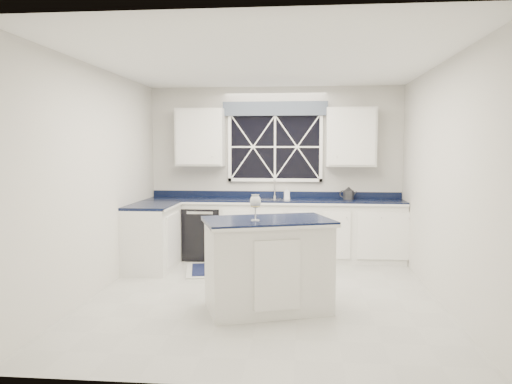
# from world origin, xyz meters

# --- Properties ---
(ground) EXTENTS (4.50, 4.50, 0.00)m
(ground) POSITION_xyz_m (0.00, 0.00, 0.00)
(ground) COLOR #A3A39F
(ground) RESTS_ON ground
(back_wall) EXTENTS (4.00, 0.10, 2.70)m
(back_wall) POSITION_xyz_m (0.00, 2.25, 1.35)
(back_wall) COLOR beige
(back_wall) RESTS_ON ground
(base_cabinets) EXTENTS (3.99, 1.60, 0.90)m
(base_cabinets) POSITION_xyz_m (-0.33, 1.78, 0.45)
(base_cabinets) COLOR silver
(base_cabinets) RESTS_ON ground
(countertop) EXTENTS (3.98, 0.64, 0.04)m
(countertop) POSITION_xyz_m (0.00, 1.95, 0.92)
(countertop) COLOR black
(countertop) RESTS_ON base_cabinets
(dishwasher) EXTENTS (0.60, 0.58, 0.82)m
(dishwasher) POSITION_xyz_m (-1.10, 1.95, 0.41)
(dishwasher) COLOR black
(dishwasher) RESTS_ON ground
(window) EXTENTS (1.65, 0.09, 1.26)m
(window) POSITION_xyz_m (0.00, 2.20, 1.83)
(window) COLOR black
(window) RESTS_ON ground
(upper_cabinets) EXTENTS (3.10, 0.34, 0.90)m
(upper_cabinets) POSITION_xyz_m (0.00, 2.08, 1.90)
(upper_cabinets) COLOR silver
(upper_cabinets) RESTS_ON ground
(faucet) EXTENTS (0.05, 0.20, 0.30)m
(faucet) POSITION_xyz_m (0.00, 2.14, 1.10)
(faucet) COLOR silver
(faucet) RESTS_ON countertop
(island) EXTENTS (1.51, 1.18, 0.99)m
(island) POSITION_xyz_m (0.08, -0.49, 0.50)
(island) COLOR silver
(island) RESTS_ON ground
(rug) EXTENTS (1.62, 1.18, 0.02)m
(rug) POSITION_xyz_m (-0.47, 1.22, 0.01)
(rug) COLOR #A3A39F
(rug) RESTS_ON ground
(kettle) EXTENTS (0.26, 0.22, 0.20)m
(kettle) POSITION_xyz_m (1.15, 2.08, 1.03)
(kettle) COLOR #323234
(kettle) RESTS_ON countertop
(wine_glass) EXTENTS (0.12, 0.12, 0.27)m
(wine_glass) POSITION_xyz_m (-0.04, -0.62, 1.18)
(wine_glass) COLOR silver
(wine_glass) RESTS_ON island
(soap_bottle) EXTENTS (0.09, 0.10, 0.18)m
(soap_bottle) POSITION_xyz_m (0.19, 2.09, 1.03)
(soap_bottle) COLOR silver
(soap_bottle) RESTS_ON countertop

